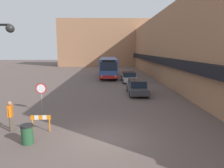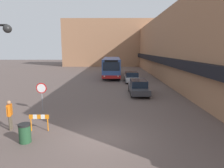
% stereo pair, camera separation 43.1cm
% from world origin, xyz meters
% --- Properties ---
extents(ground_plane, '(160.00, 160.00, 0.00)m').
position_xyz_m(ground_plane, '(0.00, 0.00, 0.00)').
color(ground_plane, brown).
extents(building_row_right, '(5.50, 60.00, 9.67)m').
position_xyz_m(building_row_right, '(9.97, 24.00, 4.82)').
color(building_row_right, '#996B4C').
rests_on(building_row_right, ground_plane).
extents(building_backdrop_far, '(26.00, 8.00, 12.45)m').
position_xyz_m(building_backdrop_far, '(0.00, 47.44, 6.22)').
color(building_backdrop_far, '#996B4C').
rests_on(building_backdrop_far, ground_plane).
extents(city_bus, '(2.71, 11.78, 3.08)m').
position_xyz_m(city_bus, '(0.33, 23.97, 1.69)').
color(city_bus, '#335193').
rests_on(city_bus, ground_plane).
extents(parked_car_front, '(1.82, 4.47, 1.46)m').
position_xyz_m(parked_car_front, '(3.20, 10.34, 0.74)').
color(parked_car_front, '#38383D').
rests_on(parked_car_front, ground_plane).
extents(parked_car_middle, '(1.91, 4.56, 1.43)m').
position_xyz_m(parked_car_middle, '(3.20, 18.08, 0.72)').
color(parked_car_middle, '#B7B7BC').
rests_on(parked_car_middle, ground_plane).
extents(stop_sign, '(0.76, 0.08, 2.11)m').
position_xyz_m(stop_sign, '(-4.56, 4.54, 1.53)').
color(stop_sign, gray).
rests_on(stop_sign, ground_plane).
extents(pedestrian, '(0.31, 0.54, 1.69)m').
position_xyz_m(pedestrian, '(-5.18, 1.14, 1.02)').
color(pedestrian, brown).
rests_on(pedestrian, ground_plane).
extents(trash_bin, '(0.59, 0.59, 0.95)m').
position_xyz_m(trash_bin, '(-3.66, -0.45, 0.48)').
color(trash_bin, '#234C2D').
rests_on(trash_bin, ground_plane).
extents(construction_barricade, '(1.10, 0.06, 0.94)m').
position_xyz_m(construction_barricade, '(-3.46, 0.95, 0.67)').
color(construction_barricade, orange).
rests_on(construction_barricade, ground_plane).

